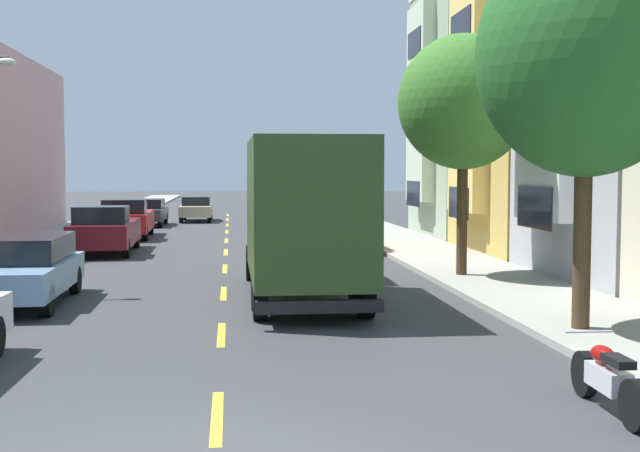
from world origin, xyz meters
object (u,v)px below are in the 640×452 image
(parked_wagon_silver, at_px, (322,219))
(parked_motorcycle, at_px, (608,379))
(parked_sedan_black, at_px, (304,209))
(parked_pickup_burgundy, at_px, (105,230))
(street_tree_second, at_px, (463,103))
(parked_hatchback_navy, at_px, (293,203))
(parked_wagon_sky, at_px, (25,268))
(parked_sedan_charcoal, at_px, (148,212))
(moving_champagne_sedan, at_px, (196,208))
(parked_pickup_red, at_px, (127,219))
(delivery_box_truck, at_px, (302,211))
(street_tree_nearest, at_px, (586,55))
(parked_wagon_orange, at_px, (345,229))

(parked_wagon_silver, xyz_separation_m, parked_motorcycle, (0.50, -27.09, -0.39))
(parked_sedan_black, distance_m, parked_pickup_burgundy, 19.05)
(street_tree_second, bearing_deg, parked_hatchback_navy, 93.49)
(parked_wagon_sky, distance_m, parked_sedan_charcoal, 26.01)
(parked_sedan_charcoal, bearing_deg, moving_champagne_sedan, 56.81)
(parked_sedan_black, relative_size, parked_pickup_red, 0.84)
(street_tree_second, height_order, parked_pickup_burgundy, street_tree_second)
(delivery_box_truck, distance_m, parked_pickup_burgundy, 12.71)
(parked_pickup_red, bearing_deg, street_tree_second, -54.29)
(parked_pickup_red, bearing_deg, parked_pickup_burgundy, -89.45)
(parked_hatchback_navy, bearing_deg, parked_motorcycle, -89.51)
(parked_pickup_burgundy, bearing_deg, parked_sedan_charcoal, 89.87)
(parked_wagon_sky, height_order, moving_champagne_sedan, parked_wagon_sky)
(parked_sedan_black, bearing_deg, street_tree_second, -85.42)
(parked_wagon_silver, distance_m, parked_pickup_burgundy, 10.86)
(street_tree_nearest, xyz_separation_m, parked_wagon_orange, (-2.03, 16.01, -4.17))
(street_tree_second, relative_size, parked_motorcycle, 3.15)
(parked_sedan_black, bearing_deg, parked_motorcycle, -89.44)
(delivery_box_truck, height_order, parked_wagon_orange, delivery_box_truck)
(parked_hatchback_navy, distance_m, parked_motorcycle, 45.58)
(parked_wagon_silver, height_order, parked_sedan_black, parked_wagon_silver)
(parked_pickup_red, height_order, parked_pickup_burgundy, same)
(street_tree_nearest, distance_m, street_tree_second, 7.62)
(parked_hatchback_navy, height_order, parked_pickup_red, parked_pickup_red)
(parked_motorcycle, bearing_deg, street_tree_nearest, 69.96)
(delivery_box_truck, xyz_separation_m, parked_hatchback_navy, (2.56, 36.33, -1.27))
(parked_wagon_orange, height_order, parked_pickup_red, parked_pickup_red)
(parked_pickup_burgundy, xyz_separation_m, parked_motorcycle, (9.01, -20.35, -0.42))
(parked_wagon_sky, relative_size, parked_wagon_silver, 1.00)
(parked_sedan_charcoal, bearing_deg, street_tree_nearest, -70.92)
(parked_wagon_silver, xyz_separation_m, parked_pickup_red, (-8.58, -0.03, 0.02))
(delivery_box_truck, relative_size, parked_pickup_red, 1.51)
(parked_sedan_charcoal, bearing_deg, parked_pickup_red, -90.70)
(parked_pickup_red, bearing_deg, moving_champagne_sedan, 78.01)
(parked_hatchback_navy, bearing_deg, parked_sedan_black, -89.85)
(parked_wagon_silver, xyz_separation_m, parked_sedan_charcoal, (-8.48, 8.14, -0.05))
(parked_sedan_charcoal, height_order, moving_champagne_sedan, same)
(parked_wagon_sky, height_order, parked_wagon_silver, same)
(parked_sedan_charcoal, relative_size, parked_pickup_burgundy, 0.85)
(delivery_box_truck, bearing_deg, parked_wagon_sky, -179.78)
(street_tree_second, bearing_deg, parked_wagon_sky, -164.79)
(parked_wagon_silver, xyz_separation_m, parked_sedan_black, (0.13, 10.24, -0.05))
(parked_wagon_sky, xyz_separation_m, parked_sedan_charcoal, (0.12, 26.01, -0.05))
(street_tree_nearest, relative_size, street_tree_second, 1.08)
(parked_hatchback_navy, bearing_deg, street_tree_second, -86.51)
(parked_wagon_orange, relative_size, moving_champagne_sedan, 1.05)
(parked_wagon_silver, distance_m, parked_motorcycle, 27.10)
(delivery_box_truck, height_order, parked_motorcycle, delivery_box_truck)
(parked_wagon_orange, distance_m, parked_motorcycle, 20.54)
(parked_hatchback_navy, bearing_deg, moving_champagne_sedan, -132.86)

